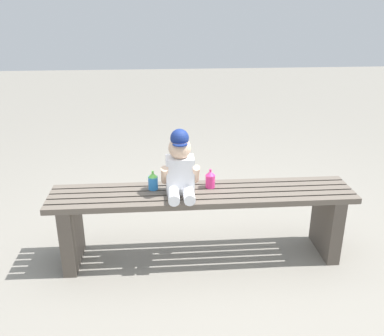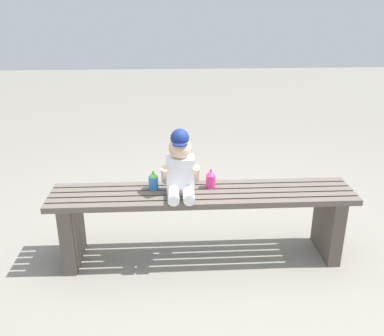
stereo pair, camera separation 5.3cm
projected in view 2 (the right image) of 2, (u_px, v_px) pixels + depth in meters
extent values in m
plane|color=gray|center=(202.00, 256.00, 2.80)|extent=(16.00, 16.00, 0.00)
cube|color=#60564C|center=(205.00, 205.00, 2.49)|extent=(1.89, 0.06, 0.04)
cube|color=#60564C|center=(204.00, 199.00, 2.56)|extent=(1.89, 0.06, 0.04)
cube|color=#60564C|center=(203.00, 194.00, 2.63)|extent=(1.89, 0.06, 0.04)
cube|color=#60564C|center=(202.00, 189.00, 2.70)|extent=(1.89, 0.06, 0.04)
cube|color=#60564C|center=(201.00, 185.00, 2.77)|extent=(1.89, 0.06, 0.04)
cube|color=#524941|center=(72.00, 231.00, 2.67)|extent=(0.08, 0.35, 0.43)
cube|color=#524941|center=(328.00, 224.00, 2.76)|extent=(0.08, 0.35, 0.43)
cube|color=white|center=(180.00, 175.00, 2.58)|extent=(0.17, 0.12, 0.23)
sphere|color=beige|center=(180.00, 148.00, 2.52)|extent=(0.14, 0.14, 0.14)
cylinder|color=navy|center=(180.00, 144.00, 2.47)|extent=(0.09, 0.09, 0.01)
sphere|color=navy|center=(180.00, 138.00, 2.49)|extent=(0.11, 0.11, 0.11)
cylinder|color=white|center=(173.00, 195.00, 2.50)|extent=(0.07, 0.16, 0.07)
cylinder|color=white|center=(189.00, 195.00, 2.50)|extent=(0.07, 0.16, 0.07)
cylinder|color=beige|center=(165.00, 175.00, 2.54)|extent=(0.04, 0.12, 0.14)
cylinder|color=beige|center=(196.00, 174.00, 2.55)|extent=(0.04, 0.12, 0.14)
cylinder|color=#338CE5|center=(153.00, 183.00, 2.65)|extent=(0.06, 0.06, 0.08)
cone|color=#66CC4C|center=(153.00, 175.00, 2.63)|extent=(0.06, 0.06, 0.03)
cylinder|color=#66CC4C|center=(153.00, 172.00, 2.62)|extent=(0.01, 0.01, 0.02)
cylinder|color=#E5337F|center=(211.00, 181.00, 2.67)|extent=(0.06, 0.06, 0.08)
cone|color=#E5337F|center=(211.00, 173.00, 2.65)|extent=(0.06, 0.06, 0.03)
cylinder|color=#E5337F|center=(211.00, 171.00, 2.64)|extent=(0.01, 0.01, 0.02)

